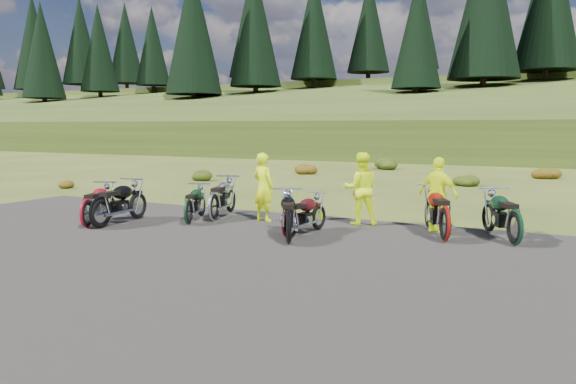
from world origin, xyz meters
The scene contains 37 objects.
ground centered at (0.00, 0.00, 0.00)m, with size 300.00×300.00×0.00m, color #384A18.
gravel_pad centered at (0.00, -2.00, 0.00)m, with size 20.00×12.00×0.04m, color black.
hill_slope centered at (0.00, 50.00, 0.00)m, with size 300.00×46.00×3.00m, color #2D4115, non-canonical shape.
hill_plateau centered at (0.00, 110.00, 0.00)m, with size 300.00×90.00×9.17m, color #2D4115.
conifer_5 centered at (-105.00, 78.00, 18.16)m, with size 6.16×6.16×16.00m.
conifer_8 centered at (-87.00, 65.00, 18.57)m, with size 7.92×7.92×20.00m.
conifer_9 centered at (-81.00, 71.00, 19.26)m, with size 7.48×7.48×19.00m.
conifer_10 centered at (-75.00, 77.00, 19.16)m, with size 7.04×7.04×18.00m.
conifer_11 centered at (-69.00, 52.00, 14.47)m, with size 6.60×6.60×17.00m.
conifer_12 centered at (-63.00, 58.00, 15.17)m, with size 6.16×6.16×16.00m.
conifer_13 centered at (-57.00, 64.00, 15.86)m, with size 5.72×5.72×15.00m.
conifer_14 centered at (-51.00, 70.00, 16.55)m, with size 5.28×5.28×14.00m.
conifer_15 centered at (-45.00, 76.00, 20.16)m, with size 7.92×7.92×20.00m.
conifer_16 centered at (-39.00, 51.00, 15.28)m, with size 7.48×7.48×19.00m.
conifer_17 centered at (-33.00, 57.00, 15.97)m, with size 7.04×7.04×18.00m.
conifer_18 centered at (-27.00, 63.00, 16.66)m, with size 6.60×6.60×17.00m.
conifer_19 centered at (-21.00, 69.00, 17.36)m, with size 6.16×6.16×16.00m.
conifer_20 centered at (-15.00, 75.00, 17.65)m, with size 5.72×5.72×15.00m.
conifer_21 centered at (-9.00, 50.00, 12.56)m, with size 5.28×5.28×14.00m.
shrub_0 centered at (-12.00, 6.00, 0.23)m, with size 0.77×0.77×0.45m, color #63360C.
shrub_1 centered at (-9.10, 11.30, 0.31)m, with size 1.03×1.03×0.61m, color #23380E.
shrub_2 centered at (-6.20, 16.60, 0.38)m, with size 1.30×1.30×0.77m, color #63360C.
shrub_3 centered at (-3.30, 21.90, 0.46)m, with size 1.56×1.56×0.92m, color #23380E.
shrub_4 centered at (-0.40, 9.20, 0.23)m, with size 0.77×0.77×0.45m, color #63360C.
shrub_5 centered at (2.50, 14.50, 0.31)m, with size 1.03×1.03×0.61m, color #23380E.
shrub_6 centered at (5.40, 19.80, 0.38)m, with size 1.30×1.30×0.77m, color #63360C.
motorcycle_0 centered at (-3.75, -0.29, 0.00)m, with size 2.25×0.75×1.18m, color black, non-canonical shape.
motorcycle_1 centered at (-4.14, -0.35, 0.00)m, with size 2.06×0.69×1.08m, color maroon, non-canonical shape.
motorcycle_2 centered at (-2.12, 1.15, 0.00)m, with size 1.90×0.63×1.00m, color black, non-canonical shape.
motorcycle_3 centered at (-1.88, 1.94, 0.00)m, with size 2.20×0.73×1.15m, color #A8A9AD, non-canonical shape.
motorcycle_4 centered at (1.07, 0.71, 0.00)m, with size 1.92×0.64×1.00m, color #430B10, non-canonical shape.
motorcycle_5 centered at (1.30, 0.19, 0.00)m, with size 2.14×0.71×1.12m, color black, non-canonical shape.
motorcycle_6 centered at (4.25, 1.98, 0.00)m, with size 2.27×0.76×1.19m, color maroon, non-canonical shape.
motorcycle_7 centered at (5.66, 2.29, 0.00)m, with size 2.20×0.73×1.15m, color black, non-canonical shape.
person_middle centered at (-0.66, 2.52, 0.92)m, with size 0.67×0.44×1.84m, color #D2EC0C.
person_right_a centered at (1.83, 3.23, 0.94)m, with size 0.91×0.71×1.87m, color #D2EC0C.
person_right_b centered at (3.84, 3.10, 0.91)m, with size 1.06×0.44×1.81m, color #D2EC0C.
Camera 1 is at (6.76, -10.43, 2.57)m, focal length 35.00 mm.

